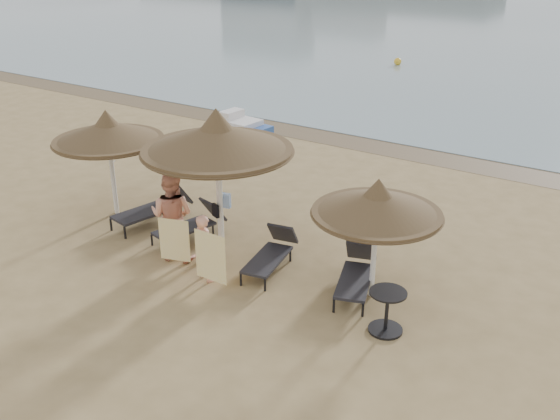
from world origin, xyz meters
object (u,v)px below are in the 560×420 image
(side_table, at_px, (387,313))
(person_left, at_px, (172,209))
(lounger_far_left, at_px, (156,206))
(pedal_boat, at_px, (240,129))
(palapa_center, at_px, (217,139))
(lounger_far_right, at_px, (357,272))
(palapa_left, at_px, (108,132))
(lounger_near_left, at_px, (193,223))
(person_right, at_px, (205,243))
(palapa_right, at_px, (377,204))
(lounger_near_right, at_px, (272,252))

(side_table, distance_m, person_left, 5.14)
(lounger_far_left, relative_size, pedal_boat, 0.99)
(palapa_center, xyz_separation_m, lounger_far_right, (3.36, 0.12, -2.24))
(side_table, bearing_deg, person_left, 179.79)
(palapa_left, height_order, lounger_near_left, palapa_left)
(palapa_center, height_order, side_table, palapa_center)
(palapa_left, distance_m, side_table, 8.21)
(palapa_left, xyz_separation_m, side_table, (7.95, -1.00, -1.77))
(person_left, xyz_separation_m, person_right, (1.19, -0.36, -0.33))
(palapa_right, distance_m, lounger_far_right, 1.65)
(lounger_near_left, height_order, lounger_far_right, lounger_far_right)
(person_right, bearing_deg, person_left, 2.77)
(palapa_left, relative_size, lounger_far_right, 1.42)
(person_right, bearing_deg, palapa_center, -45.31)
(palapa_center, distance_m, person_right, 2.24)
(lounger_near_right, distance_m, lounger_far_right, 1.92)
(palapa_right, height_order, lounger_far_right, palapa_right)
(lounger_near_right, relative_size, lounger_far_right, 0.97)
(lounger_near_right, xyz_separation_m, lounger_far_right, (1.91, 0.20, 0.01))
(lounger_far_left, distance_m, lounger_near_left, 1.36)
(lounger_near_right, relative_size, person_left, 0.79)
(lounger_near_left, bearing_deg, palapa_right, 13.61)
(lounger_far_right, relative_size, side_table, 2.36)
(palapa_left, bearing_deg, palapa_right, -0.24)
(palapa_left, relative_size, pedal_boat, 1.27)
(palapa_left, relative_size, side_table, 3.36)
(palapa_right, bearing_deg, lounger_near_left, 179.33)
(palapa_left, xyz_separation_m, pedal_boat, (-1.11, 6.79, -1.80))
(lounger_near_right, distance_m, person_left, 2.35)
(lounger_near_left, xyz_separation_m, person_left, (0.33, -1.00, 0.82))
(palapa_center, distance_m, lounger_far_left, 3.18)
(palapa_left, bearing_deg, palapa_center, -1.33)
(lounger_near_left, height_order, side_table, side_table)
(person_left, distance_m, pedal_boat, 8.77)
(palapa_center, bearing_deg, side_table, -11.59)
(lounger_far_right, distance_m, person_right, 3.13)
(person_left, bearing_deg, lounger_near_right, -174.18)
(palapa_center, bearing_deg, lounger_far_left, 172.86)
(lounger_far_left, height_order, lounger_near_left, lounger_far_left)
(lounger_near_right, xyz_separation_m, person_right, (-0.85, -1.18, 0.49))
(palapa_right, height_order, person_right, palapa_right)
(palapa_left, bearing_deg, lounger_far_right, 0.31)
(palapa_left, distance_m, lounger_near_left, 3.12)
(side_table, xyz_separation_m, person_right, (-3.89, -0.34, 0.47))
(palapa_right, relative_size, person_right, 1.47)
(palapa_left, bearing_deg, side_table, -7.16)
(palapa_left, bearing_deg, person_right, -18.28)
(lounger_far_right, bearing_deg, person_right, -171.77)
(person_left, xyz_separation_m, pedal_boat, (-3.99, 7.77, -0.82))
(person_right, bearing_deg, palapa_left, 1.43)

